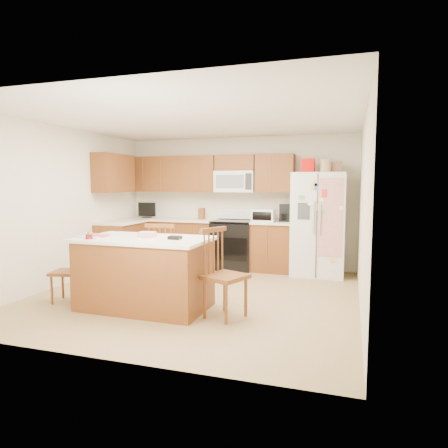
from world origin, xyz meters
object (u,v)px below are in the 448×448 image
(refrigerator, at_px, (319,223))
(windsor_chair_right, at_px, (224,276))
(stove, at_px, (234,244))
(island, at_px, (145,273))
(windsor_chair_back, at_px, (164,261))
(windsor_chair_left, at_px, (68,272))

(refrigerator, relative_size, windsor_chair_right, 1.90)
(stove, relative_size, island, 0.67)
(stove, bearing_deg, windsor_chair_back, -102.30)
(refrigerator, bearing_deg, windsor_chair_back, -135.39)
(island, bearing_deg, refrigerator, 53.12)
(island, bearing_deg, windsor_chair_left, -176.42)
(stove, bearing_deg, island, -98.56)
(windsor_chair_left, height_order, windsor_chair_back, windsor_chair_back)
(windsor_chair_left, relative_size, windsor_chair_back, 0.84)
(island, relative_size, windsor_chair_back, 1.61)
(windsor_chair_right, bearing_deg, windsor_chair_left, -178.94)
(refrigerator, distance_m, windsor_chair_left, 4.15)
(refrigerator, height_order, island, refrigerator)
(windsor_chair_back, bearing_deg, windsor_chair_left, -146.76)
(windsor_chair_left, bearing_deg, windsor_chair_back, 33.24)
(stove, height_order, windsor_chair_left, stove)
(island, distance_m, windsor_chair_back, 0.65)
(island, xyz_separation_m, windsor_chair_left, (-1.13, -0.07, -0.05))
(refrigerator, distance_m, island, 3.33)
(island, xyz_separation_m, windsor_chair_back, (-0.04, 0.64, 0.03))
(island, distance_m, windsor_chair_right, 1.08)
(stove, distance_m, windsor_chair_left, 3.17)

